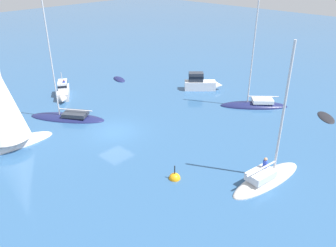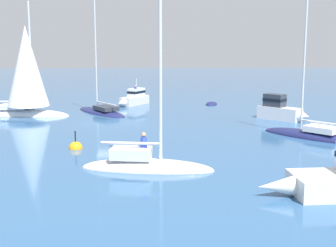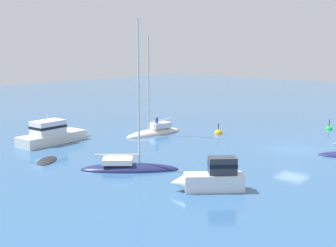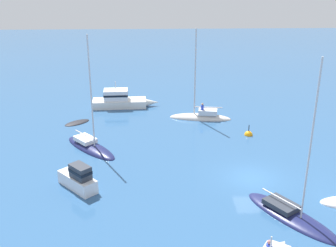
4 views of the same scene
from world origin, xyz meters
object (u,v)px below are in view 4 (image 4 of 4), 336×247
ketch (201,117)px  motor_cruiser (120,100)px  launch (76,178)px  sailboat (290,215)px  mooring_buoy (248,135)px  rib (77,123)px  sloop_1 (90,147)px

ketch → motor_cruiser: (4.36, 9.21, 0.64)m
launch → sailboat: (-4.53, -15.20, -0.69)m
launch → mooring_buoy: (9.83, -15.45, -0.81)m
rib → sloop_1: size_ratio=0.28×
launch → sailboat: bearing=-149.9°
motor_cruiser → sailboat: bearing=-63.1°
ketch → sloop_1: size_ratio=0.94×
motor_cruiser → sailboat: size_ratio=0.69×
sailboat → sloop_1: (11.73, 15.17, 0.01)m
ketch → rib: bearing=12.9°
sailboat → rib: sailboat is taller
motor_cruiser → launch: 19.18m
sailboat → motor_cruiser: bearing=175.5°
ketch → sailboat: size_ratio=0.90×
motor_cruiser → mooring_buoy: bearing=-36.9°
rib → mooring_buoy: (-3.98, -17.74, 0.01)m
launch → motor_cruiser: bearing=-49.2°
rib → sloop_1: 7.01m
motor_cruiser → sloop_1: size_ratio=0.71×
rib → sailboat: bearing=93.7°
motor_cruiser → launch: size_ratio=1.96×
rib → sloop_1: bearing=69.5°
sailboat → mooring_buoy: bearing=145.3°
launch → sloop_1: (7.20, -0.03, -0.68)m
motor_cruiser → launch: (-19.08, 1.99, -0.01)m
ketch → sailboat: 19.66m
launch → mooring_buoy: 18.33m
launch → mooring_buoy: size_ratio=2.70×
launch → sailboat: 15.88m
ketch → motor_cruiser: size_ratio=1.31×
launch → mooring_buoy: launch is taller
launch → rib: bearing=-33.8°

